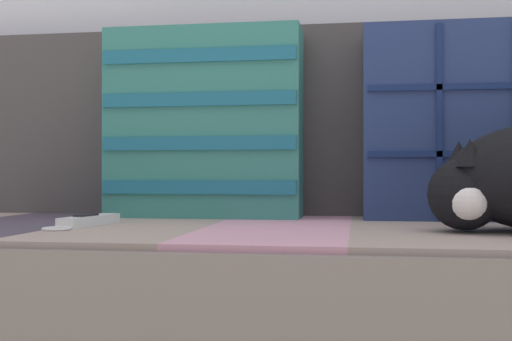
{
  "coord_description": "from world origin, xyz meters",
  "views": [
    {
      "loc": [
        0.14,
        -1.03,
        0.46
      ],
      "look_at": [
        -0.04,
        0.08,
        0.46
      ],
      "focal_mm": 45.0,
      "sensor_mm": 36.0,
      "label": 1
    }
  ],
  "objects_px": {
    "couch": "(282,323)",
    "game_remote_near": "(87,221)",
    "throw_pillow_quilted": "(472,123)",
    "throw_pillow_striped": "(205,124)"
  },
  "relations": [
    {
      "from": "couch",
      "to": "throw_pillow_quilted",
      "type": "distance_m",
      "value": 0.56
    },
    {
      "from": "throw_pillow_quilted",
      "to": "throw_pillow_striped",
      "type": "bearing_deg",
      "value": -179.95
    },
    {
      "from": "couch",
      "to": "throw_pillow_quilted",
      "type": "xyz_separation_m",
      "value": [
        0.37,
        0.18,
        0.38
      ]
    },
    {
      "from": "throw_pillow_striped",
      "to": "couch",
      "type": "bearing_deg",
      "value": -42.76
    },
    {
      "from": "throw_pillow_striped",
      "to": "game_remote_near",
      "type": "distance_m",
      "value": 0.37
    },
    {
      "from": "couch",
      "to": "game_remote_near",
      "type": "distance_m",
      "value": 0.41
    },
    {
      "from": "throw_pillow_striped",
      "to": "game_remote_near",
      "type": "bearing_deg",
      "value": -119.89
    },
    {
      "from": "throw_pillow_striped",
      "to": "game_remote_near",
      "type": "xyz_separation_m",
      "value": [
        -0.15,
        -0.27,
        -0.2
      ]
    },
    {
      "from": "throw_pillow_quilted",
      "to": "game_remote_near",
      "type": "height_order",
      "value": "throw_pillow_quilted"
    },
    {
      "from": "game_remote_near",
      "to": "throw_pillow_quilted",
      "type": "bearing_deg",
      "value": 20.57
    }
  ]
}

